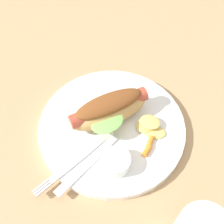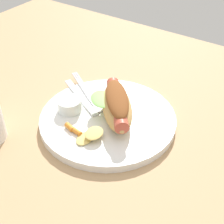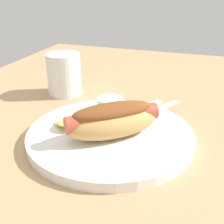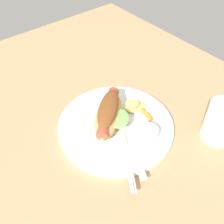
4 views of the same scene
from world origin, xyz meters
TOP-DOWN VIEW (x-y plane):
  - ground_plane at (0.00, 0.00)cm, footprint 120.00×90.00cm
  - plate at (3.69, -0.92)cm, footprint 27.15×27.15cm
  - hot_dog at (5.19, 0.42)cm, footprint 14.08×15.06cm
  - sauce_ramekin at (-3.82, -3.62)cm, footprint 4.89×4.89cm
  - fork at (-4.85, 3.20)cm, footprint 14.54×9.74cm
  - knife at (-4.74, 1.00)cm, footprint 13.74×7.90cm
  - chips_pile at (4.82, -7.80)cm, footprint 4.74×6.40cm
  - carrot_garnish at (0.77, -8.28)cm, footprint 3.96×1.62cm
  - drinking_cup at (-12.72, -17.68)cm, footprint 7.50×7.50cm

SIDE VIEW (x-z plane):
  - ground_plane at x=0.00cm, z-range -1.80..0.00cm
  - plate at x=3.69cm, z-range 0.00..1.60cm
  - knife at x=-4.74cm, z-range 1.60..1.96cm
  - fork at x=-4.85cm, z-range 1.60..2.00cm
  - carrot_garnish at x=0.77cm, z-range 1.58..2.58cm
  - chips_pile at x=4.82cm, z-range 1.48..3.19cm
  - sauce_ramekin at x=-3.82cm, z-range 1.60..4.12cm
  - hot_dog at x=5.19cm, z-range 1.76..7.37cm
  - drinking_cup at x=-12.72cm, z-range 0.00..9.20cm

